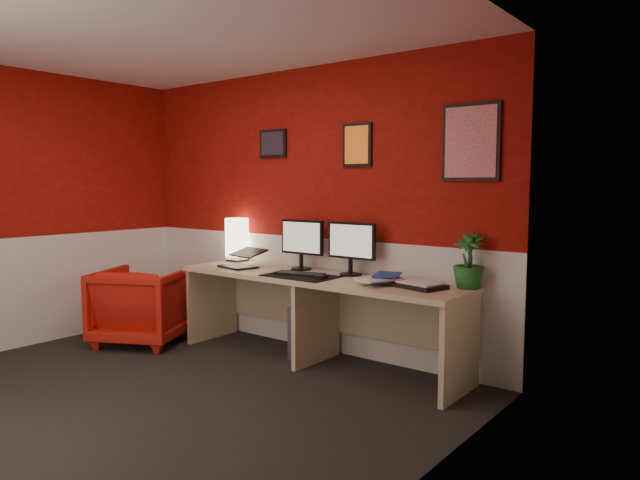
{
  "coord_description": "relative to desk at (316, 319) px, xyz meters",
  "views": [
    {
      "loc": [
        3.31,
        -2.29,
        1.48
      ],
      "look_at": [
        0.6,
        1.21,
        1.05
      ],
      "focal_mm": 32.57,
      "sensor_mm": 36.0,
      "label": 1
    }
  ],
  "objects": [
    {
      "name": "ground",
      "position": [
        -0.41,
        -1.41,
        -0.36
      ],
      "size": [
        4.0,
        3.5,
        0.01
      ],
      "primitive_type": "cube",
      "color": "black",
      "rests_on": "ground"
    },
    {
      "name": "ceiling",
      "position": [
        -0.41,
        -1.41,
        2.13
      ],
      "size": [
        4.0,
        3.5,
        0.01
      ],
      "primitive_type": "cube",
      "color": "white",
      "rests_on": "ground"
    },
    {
      "name": "wall_back",
      "position": [
        -0.41,
        0.34,
        0.89
      ],
      "size": [
        4.0,
        0.01,
        2.5
      ],
      "primitive_type": "cube",
      "color": "#99150C",
      "rests_on": "ground"
    },
    {
      "name": "wall_left",
      "position": [
        -2.41,
        -1.41,
        0.89
      ],
      "size": [
        0.01,
        3.5,
        2.5
      ],
      "primitive_type": "cube",
      "color": "#99150C",
      "rests_on": "ground"
    },
    {
      "name": "wall_right",
      "position": [
        1.59,
        -1.41,
        0.89
      ],
      "size": [
        0.01,
        3.5,
        2.5
      ],
      "primitive_type": "cube",
      "color": "#99150C",
      "rests_on": "ground"
    },
    {
      "name": "wainscot_back",
      "position": [
        -0.41,
        0.34,
        0.14
      ],
      "size": [
        4.0,
        0.01,
        1.0
      ],
      "primitive_type": "cube",
      "color": "silver",
      "rests_on": "ground"
    },
    {
      "name": "wainscot_left",
      "position": [
        -2.4,
        -1.41,
        0.14
      ],
      "size": [
        0.01,
        3.5,
        1.0
      ],
      "primitive_type": "cube",
      "color": "silver",
      "rests_on": "ground"
    },
    {
      "name": "wainscot_right",
      "position": [
        1.59,
        -1.41,
        0.14
      ],
      "size": [
        0.01,
        3.5,
        1.0
      ],
      "primitive_type": "cube",
      "color": "silver",
      "rests_on": "ground"
    },
    {
      "name": "desk",
      "position": [
        0.0,
        0.0,
        0.0
      ],
      "size": [
        2.6,
        0.65,
        0.73
      ],
      "primitive_type": "cube",
      "color": "tan",
      "rests_on": "ground"
    },
    {
      "name": "shoji_lamp",
      "position": [
        -1.16,
        0.23,
        0.56
      ],
      "size": [
        0.16,
        0.16,
        0.4
      ],
      "primitive_type": "cube",
      "color": "#FFE5B2",
      "rests_on": "desk"
    },
    {
      "name": "laptop",
      "position": [
        -0.83,
        -0.08,
        0.47
      ],
      "size": [
        0.37,
        0.28,
        0.22
      ],
      "primitive_type": "cube",
      "rotation": [
        0.0,
        0.0,
        -0.18
      ],
      "color": "black",
      "rests_on": "desk"
    },
    {
      "name": "monitor_left",
      "position": [
        -0.31,
        0.18,
        0.66
      ],
      "size": [
        0.45,
        0.06,
        0.58
      ],
      "primitive_type": "cube",
      "color": "black",
      "rests_on": "desk"
    },
    {
      "name": "monitor_right",
      "position": [
        0.21,
        0.19,
        0.66
      ],
      "size": [
        0.45,
        0.06,
        0.58
      ],
      "primitive_type": "cube",
      "color": "black",
      "rests_on": "desk"
    },
    {
      "name": "desk_mat",
      "position": [
        -0.07,
        -0.11,
        0.37
      ],
      "size": [
        0.6,
        0.38,
        0.01
      ],
      "primitive_type": "cube",
      "color": "black",
      "rests_on": "desk"
    },
    {
      "name": "keyboard",
      "position": [
        -0.11,
        -0.08,
        0.38
      ],
      "size": [
        0.44,
        0.22,
        0.02
      ],
      "primitive_type": "cube",
      "rotation": [
        0.0,
        0.0,
        0.2
      ],
      "color": "black",
      "rests_on": "desk_mat"
    },
    {
      "name": "mouse",
      "position": [
        0.16,
        -0.13,
        0.39
      ],
      "size": [
        0.07,
        0.1,
        0.03
      ],
      "primitive_type": "cube",
      "rotation": [
        0.0,
        0.0,
        0.06
      ],
      "color": "black",
      "rests_on": "desk_mat"
    },
    {
      "name": "book_bottom",
      "position": [
        0.54,
        0.03,
        0.38
      ],
      "size": [
        0.26,
        0.31,
        0.02
      ],
      "primitive_type": "imported",
      "rotation": [
        0.0,
        0.0,
        0.28
      ],
      "color": "navy",
      "rests_on": "desk"
    },
    {
      "name": "book_middle",
      "position": [
        0.53,
        -0.01,
        0.41
      ],
      "size": [
        0.34,
        0.38,
        0.02
      ],
      "primitive_type": "imported",
      "rotation": [
        0.0,
        0.0,
        -0.39
      ],
      "color": "silver",
      "rests_on": "book_bottom"
    },
    {
      "name": "book_top",
      "position": [
        0.57,
        0.0,
        0.43
      ],
      "size": [
        0.26,
        0.3,
        0.02
      ],
      "primitive_type": "imported",
      "rotation": [
        0.0,
        0.0,
        0.35
      ],
      "color": "navy",
      "rests_on": "book_middle"
    },
    {
      "name": "zen_tray",
      "position": [
        0.93,
        0.02,
        0.38
      ],
      "size": [
        0.4,
        0.32,
        0.03
      ],
      "primitive_type": "cube",
      "rotation": [
        0.0,
        0.0,
        -0.23
      ],
      "color": "black",
      "rests_on": "desk"
    },
    {
      "name": "potted_plant",
      "position": [
        1.22,
        0.22,
        0.57
      ],
      "size": [
        0.23,
        0.23,
        0.4
      ],
      "primitive_type": "imported",
      "rotation": [
        0.0,
        0.0,
        -0.04
      ],
      "color": "#19591E",
      "rests_on": "desk"
    },
    {
      "name": "pc_tower",
      "position": [
        -0.15,
        0.14,
        -0.14
      ],
      "size": [
        0.22,
        0.46,
        0.45
      ],
      "primitive_type": "cube",
      "rotation": [
        0.0,
        0.0,
        0.04
      ],
      "color": "#99999E",
      "rests_on": "ground"
    },
    {
      "name": "armchair",
      "position": [
        -1.66,
        -0.51,
        -0.01
      ],
      "size": [
        1.02,
        1.03,
        0.7
      ],
      "primitive_type": "imported",
      "rotation": [
        0.0,
        0.0,
        3.62
      ],
      "color": "red",
      "rests_on": "ground"
    },
    {
      "name": "art_left",
      "position": [
        -0.77,
        0.33,
        1.49
      ],
      "size": [
        0.32,
        0.02,
        0.26
      ],
      "primitive_type": "cube",
      "color": "black",
      "rests_on": "wall_back"
    },
    {
      "name": "art_center",
      "position": [
        0.17,
        0.33,
        1.44
      ],
      "size": [
        0.28,
        0.02,
        0.36
      ],
      "primitive_type": "cube",
      "color": "orange",
      "rests_on": "wall_back"
    },
    {
      "name": "art_right",
      "position": [
        1.17,
        0.33,
        1.42
      ],
      "size": [
        0.44,
        0.02,
        0.56
      ],
      "primitive_type": "cube",
      "color": "red",
      "rests_on": "wall_back"
    }
  ]
}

